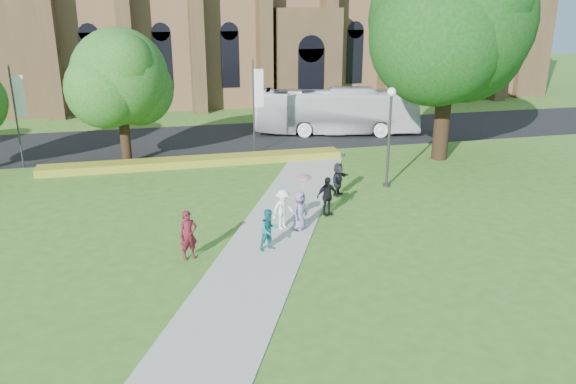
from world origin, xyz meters
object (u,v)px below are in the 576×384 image
object	(u,v)px
tour_coach	(336,111)
pedestrian_0	(188,235)
streetlamp	(390,125)
large_tree	(451,20)

from	to	relation	value
tour_coach	pedestrian_0	world-z (taller)	tour_coach
tour_coach	pedestrian_0	distance (m)	23.14
streetlamp	tour_coach	size ratio (longest dim) A/B	0.43
large_tree	tour_coach	size ratio (longest dim) A/B	1.09
large_tree	pedestrian_0	size ratio (longest dim) A/B	6.97
large_tree	tour_coach	xyz separation A→B (m)	(-4.02, 8.43, -6.65)
streetlamp	pedestrian_0	size ratio (longest dim) A/B	2.77
streetlamp	large_tree	size ratio (longest dim) A/B	0.40
streetlamp	large_tree	bearing A→B (deg)	39.29
streetlamp	tour_coach	bearing A→B (deg)	83.45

